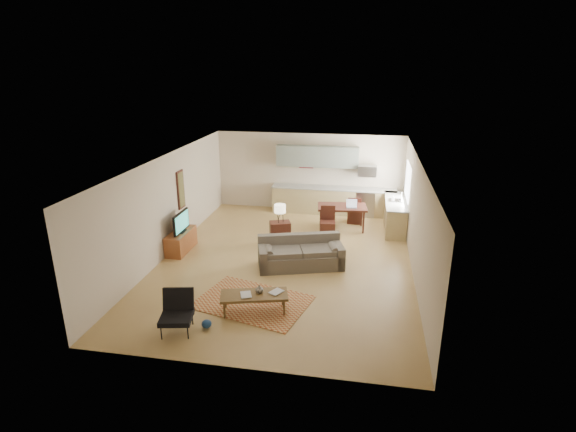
% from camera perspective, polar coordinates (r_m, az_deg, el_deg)
% --- Properties ---
extents(room, '(9.00, 9.00, 9.00)m').
position_cam_1_polar(room, '(11.49, -0.26, 0.46)').
color(room, '#A68249').
rests_on(room, ground).
extents(kitchen_counter_back, '(4.26, 0.64, 0.92)m').
position_cam_1_polar(kitchen_counter_back, '(15.61, 5.77, 1.98)').
color(kitchen_counter_back, tan).
rests_on(kitchen_counter_back, ground).
extents(kitchen_counter_right, '(0.64, 2.26, 0.92)m').
position_cam_1_polar(kitchen_counter_right, '(14.48, 13.41, 0.18)').
color(kitchen_counter_right, tan).
rests_on(kitchen_counter_right, ground).
extents(kitchen_range, '(0.62, 0.62, 0.90)m').
position_cam_1_polar(kitchen_range, '(15.57, 9.80, 1.71)').
color(kitchen_range, '#A5A8AD').
rests_on(kitchen_range, ground).
extents(kitchen_microwave, '(0.62, 0.40, 0.35)m').
position_cam_1_polar(kitchen_microwave, '(15.31, 10.03, 5.67)').
color(kitchen_microwave, '#A5A8AD').
rests_on(kitchen_microwave, room).
extents(upper_cabinets, '(2.80, 0.34, 0.70)m').
position_cam_1_polar(upper_cabinets, '(15.44, 3.76, 7.55)').
color(upper_cabinets, gray).
rests_on(upper_cabinets, room).
extents(window_right, '(0.02, 1.40, 1.05)m').
position_cam_1_polar(window_right, '(14.20, 14.96, 4.27)').
color(window_right, white).
rests_on(window_right, room).
extents(wall_art_left, '(0.06, 0.42, 1.10)m').
position_cam_1_polar(wall_art_left, '(13.18, -13.43, 3.28)').
color(wall_art_left, olive).
rests_on(wall_art_left, room).
extents(triptych, '(1.70, 0.04, 0.50)m').
position_cam_1_polar(triptych, '(15.67, 2.34, 7.00)').
color(triptych, beige).
rests_on(triptych, room).
extents(rug, '(2.70, 2.19, 0.02)m').
position_cam_1_polar(rug, '(10.06, -4.52, -10.81)').
color(rug, '#99411F').
rests_on(rug, floor).
extents(sofa, '(2.43, 1.58, 0.78)m').
position_cam_1_polar(sofa, '(11.49, 1.63, -4.67)').
color(sofa, '#5D5549').
rests_on(sofa, floor).
extents(coffee_table, '(1.50, 0.90, 0.42)m').
position_cam_1_polar(coffee_table, '(9.61, -4.29, -10.94)').
color(coffee_table, '#543B1C').
rests_on(coffee_table, floor).
extents(book_a, '(0.41, 0.44, 0.03)m').
position_cam_1_polar(book_a, '(9.46, -6.04, -9.99)').
color(book_a, maroon).
rests_on(book_a, coffee_table).
extents(book_b, '(0.48, 0.48, 0.02)m').
position_cam_1_polar(book_b, '(9.61, -1.97, -9.41)').
color(book_b, navy).
rests_on(book_b, coffee_table).
extents(vase, '(0.21, 0.21, 0.18)m').
position_cam_1_polar(vase, '(9.52, -3.66, -9.21)').
color(vase, black).
rests_on(vase, coffee_table).
extents(armchair, '(0.83, 0.83, 0.80)m').
position_cam_1_polar(armchair, '(9.11, -14.01, -11.94)').
color(armchair, black).
rests_on(armchair, floor).
extents(tv_credenza, '(0.47, 1.22, 0.56)m').
position_cam_1_polar(tv_credenza, '(12.84, -13.43, -3.12)').
color(tv_credenza, brown).
rests_on(tv_credenza, floor).
extents(tv, '(0.09, 0.94, 0.56)m').
position_cam_1_polar(tv, '(12.62, -13.43, -0.76)').
color(tv, black).
rests_on(tv, tv_credenza).
extents(console_table, '(0.67, 0.55, 0.67)m').
position_cam_1_polar(console_table, '(12.92, -1.01, -2.17)').
color(console_table, '#371811').
rests_on(console_table, floor).
extents(table_lamp, '(0.40, 0.40, 0.54)m').
position_cam_1_polar(table_lamp, '(12.72, -1.03, 0.37)').
color(table_lamp, beige).
rests_on(table_lamp, console_table).
extents(dining_table, '(1.59, 1.02, 0.76)m').
position_cam_1_polar(dining_table, '(14.15, 6.83, -0.20)').
color(dining_table, '#371811').
rests_on(dining_table, floor).
extents(dining_chair_near, '(0.49, 0.50, 0.92)m').
position_cam_1_polar(dining_chair_near, '(13.50, 5.07, -0.75)').
color(dining_chair_near, '#371811').
rests_on(dining_chair_near, floor).
extents(dining_chair_far, '(0.44, 0.46, 0.90)m').
position_cam_1_polar(dining_chair_far, '(14.78, 8.45, 0.84)').
color(dining_chair_far, '#371811').
rests_on(dining_chair_far, floor).
extents(laptop, '(0.34, 0.27, 0.24)m').
position_cam_1_polar(laptop, '(13.89, 8.12, 1.54)').
color(laptop, '#A5A8AD').
rests_on(laptop, dining_table).
extents(soap_bottle, '(0.11, 0.11, 0.19)m').
position_cam_1_polar(soap_bottle, '(14.25, 13.19, 2.23)').
color(soap_bottle, beige).
rests_on(soap_bottle, kitchen_counter_right).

